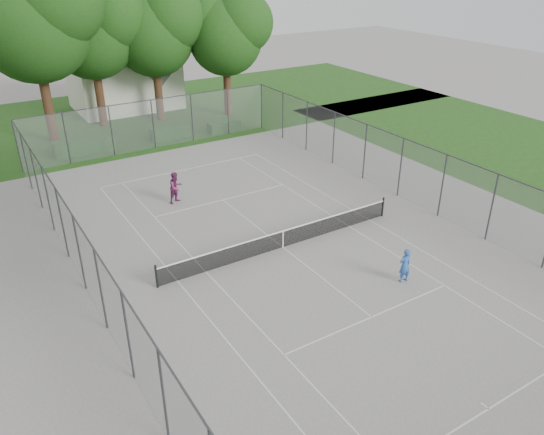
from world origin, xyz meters
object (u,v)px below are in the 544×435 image
house (121,58)px  girl_player (405,265)px  tennis_net (283,238)px  woman_player (176,187)px

house → girl_player: (1.03, -34.08, -3.57)m
house → tennis_net: bearing=-93.6°
girl_player → woman_player: woman_player is taller
house → girl_player: house is taller
tennis_net → girl_player: (2.86, -5.19, 0.29)m
girl_player → woman_player: 13.74m
tennis_net → girl_player: size_ratio=8.05×
tennis_net → woman_player: woman_player is taller
tennis_net → house: size_ratio=1.18×
tennis_net → woman_player: 7.90m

